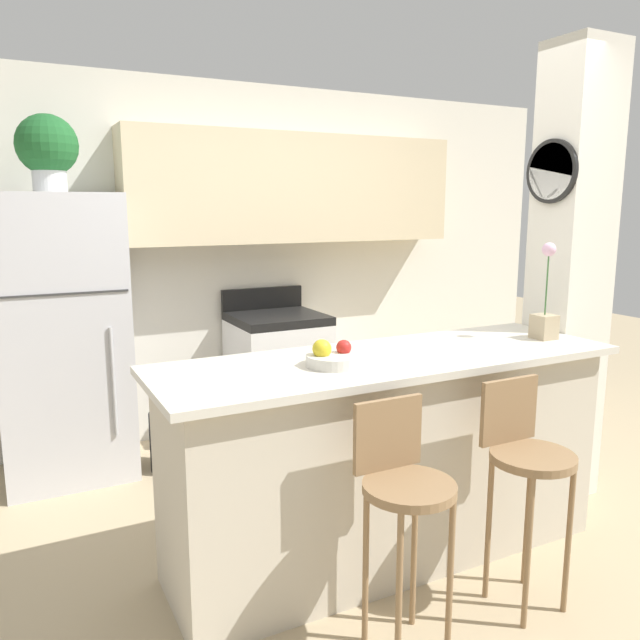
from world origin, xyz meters
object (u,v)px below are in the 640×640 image
Objects in this scene: refrigerator at (62,339)px; orchid_vase at (545,312)px; stove_range at (278,374)px; potted_plant_on_fridge at (47,149)px; bar_stool_left at (403,490)px; fruit_bowl at (333,357)px; bar_stool_right at (525,460)px; trash_bin at (172,440)px.

refrigerator is 2.82m from orchid_vase.
stove_range is 2.14× the size of orchid_vase.
orchid_vase is (2.19, -1.75, -0.87)m from potted_plant_on_fridge.
orchid_vase reaches higher than stove_range.
stove_range is at bearing 1.15° from refrigerator.
bar_stool_left is at bearing -66.81° from refrigerator.
bar_stool_left is 1.42m from orchid_vase.
orchid_vase is at bearing -0.39° from fruit_bowl.
bar_stool_right is 2.15× the size of potted_plant_on_fridge.
orchid_vase is at bearing -38.62° from potted_plant_on_fridge.
bar_stool_right is 1.93× the size of orchid_vase.
fruit_bowl is at bearing 179.61° from orchid_vase.
fruit_bowl is at bearing 91.78° from bar_stool_left.
fruit_bowl is 0.66× the size of trash_bin.
potted_plant_on_fridge reaches higher than bar_stool_left.
potted_plant_on_fridge reaches higher than orchid_vase.
potted_plant_on_fridge is (-0.97, 2.26, 1.37)m from bar_stool_left.
bar_stool_right reaches higher than trash_bin.
orchid_vase is at bearing -67.29° from stove_range.
fruit_bowl reaches higher than bar_stool_left.
bar_stool_left reaches higher than trash_bin.
refrigerator reaches higher than trash_bin.
stove_range is 4.29× the size of fruit_bowl.
stove_range is 1.11× the size of bar_stool_right.
stove_range is at bearing 16.27° from trash_bin.
fruit_bowl is at bearing -105.58° from stove_range.
fruit_bowl is (-0.63, 0.52, 0.40)m from bar_stool_right.
stove_range is 2.39× the size of potted_plant_on_fridge.
stove_range is 2.82× the size of trash_bin.
orchid_vase reaches higher than bar_stool_right.
stove_range reaches higher than bar_stool_left.
bar_stool_left is at bearing -88.22° from fruit_bowl.
bar_stool_left is at bearing -79.58° from trash_bin.
stove_range is 1.93m from fruit_bowl.
refrigerator is at bearing 113.19° from bar_stool_left.
trash_bin is at bearing 115.82° from bar_stool_right.
orchid_vase is at bearing 22.74° from bar_stool_left.
refrigerator is 1.64× the size of stove_range.
stove_range is 2.12m from potted_plant_on_fridge.
trash_bin is (-0.38, 2.04, -0.45)m from bar_stool_left.
bar_stool_left is (-0.48, -2.29, 0.18)m from stove_range.
potted_plant_on_fridge is at bearing 141.38° from orchid_vase.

